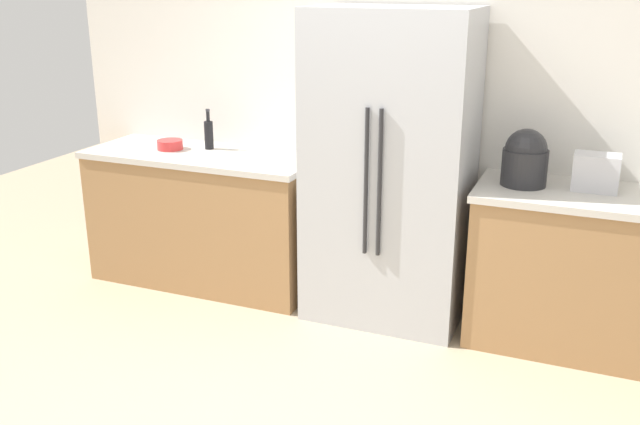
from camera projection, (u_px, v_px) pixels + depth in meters
name	position (u px, v px, depth m)	size (l,w,h in m)	color
kitchen_back_panel	(407.00, 93.00, 4.50)	(4.83, 0.10, 2.70)	silver
counter_left	(205.00, 217.00, 4.93)	(1.59, 0.65, 0.93)	#9E7247
counter_right	(596.00, 272.00, 4.02)	(1.39, 0.65, 0.93)	#9E7247
refrigerator	(390.00, 169.00, 4.28)	(0.95, 0.66, 1.89)	#B2B5BA
toaster	(596.00, 172.00, 3.91)	(0.24, 0.16, 0.21)	silver
rice_cooker	(525.00, 159.00, 3.99)	(0.25, 0.25, 0.32)	#262628
bottle_a	(209.00, 134.00, 4.85)	(0.06, 0.06, 0.28)	black
bowl_a	(170.00, 145.00, 4.86)	(0.17, 0.17, 0.07)	red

